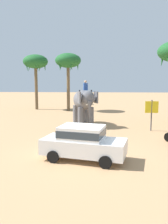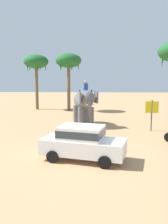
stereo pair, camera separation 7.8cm
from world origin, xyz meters
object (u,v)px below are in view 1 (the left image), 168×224
Objects in this scene: elephant_with_mahout at (84,102)px; palm_tree_left_of_road at (68,62)px; car_sedan_foreground at (83,141)px; palm_tree_behind_elephant at (36,63)px; signboard_yellow at (152,109)px.

palm_tree_left_of_road reaches higher than elephant_with_mahout.
palm_tree_behind_elephant is at bearing 110.53° from car_sedan_foreground.
elephant_with_mahout is at bearing -75.09° from palm_tree_left_of_road.
car_sedan_foreground is at bearing -125.46° from signboard_yellow.
elephant_with_mahout is 12.94m from palm_tree_behind_elephant.
palm_tree_behind_elephant is 1.00× the size of palm_tree_left_of_road.
elephant_with_mahout reaches higher than car_sedan_foreground.
elephant_with_mahout is 10.24m from palm_tree_left_of_road.
elephant_with_mahout is 0.56× the size of palm_tree_behind_elephant.
elephant_with_mahout is at bearing -56.43° from palm_tree_behind_elephant.
palm_tree_behind_elephant is at bearing 134.25° from signboard_yellow.
palm_tree_behind_elephant is 4.53m from palm_tree_left_of_road.
palm_tree_behind_elephant is (-6.79, 10.23, 4.08)m from elephant_with_mahout.
palm_tree_left_of_road reaches higher than signboard_yellow.
signboard_yellow is at bearing -55.50° from palm_tree_left_of_road.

